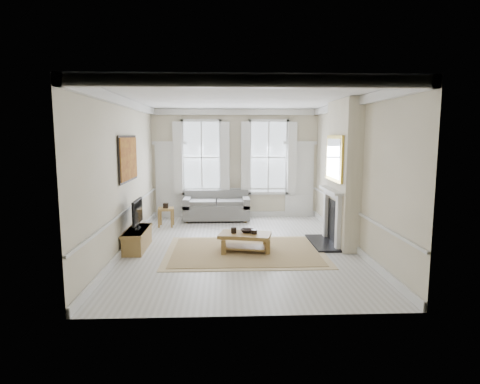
{
  "coord_description": "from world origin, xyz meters",
  "views": [
    {
      "loc": [
        -0.36,
        -9.05,
        2.57
      ],
      "look_at": [
        0.02,
        0.35,
        1.25
      ],
      "focal_mm": 30.0,
      "sensor_mm": 36.0,
      "label": 1
    }
  ],
  "objects_px": {
    "side_table": "(166,212)",
    "tv_stand": "(137,239)",
    "sofa": "(217,208)",
    "coffee_table": "(245,237)"
  },
  "relations": [
    {
      "from": "sofa",
      "to": "coffee_table",
      "type": "bearing_deg",
      "value": -78.83
    },
    {
      "from": "side_table",
      "to": "tv_stand",
      "type": "height_order",
      "value": "side_table"
    },
    {
      "from": "sofa",
      "to": "side_table",
      "type": "relative_size",
      "value": 3.74
    },
    {
      "from": "tv_stand",
      "to": "side_table",
      "type": "bearing_deg",
      "value": 82.05
    },
    {
      "from": "side_table",
      "to": "sofa",
      "type": "bearing_deg",
      "value": 30.69
    },
    {
      "from": "sofa",
      "to": "coffee_table",
      "type": "xyz_separation_m",
      "value": [
        0.69,
        -3.49,
        -0.03
      ]
    },
    {
      "from": "sofa",
      "to": "side_table",
      "type": "bearing_deg",
      "value": -149.31
    },
    {
      "from": "side_table",
      "to": "tv_stand",
      "type": "bearing_deg",
      "value": -97.95
    },
    {
      "from": "side_table",
      "to": "tv_stand",
      "type": "distance_m",
      "value": 2.35
    },
    {
      "from": "sofa",
      "to": "tv_stand",
      "type": "relative_size",
      "value": 1.53
    }
  ]
}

